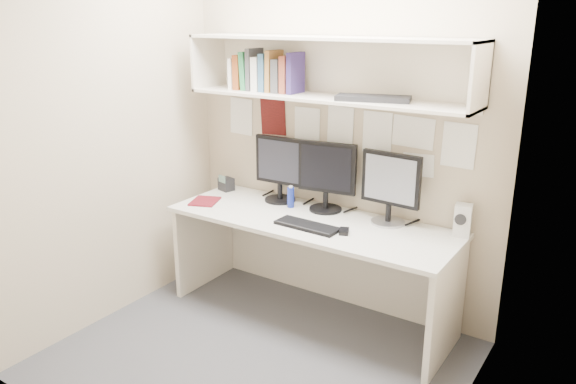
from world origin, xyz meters
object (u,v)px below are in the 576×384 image
Objects in this scene: monitor_right at (390,186)px; keyboard at (307,226)px; desk at (311,268)px; monitor_center at (327,174)px; desk_phone at (226,184)px; maroon_notebook at (205,201)px; monitor_left at (281,167)px; speaker at (463,220)px.

monitor_right is 0.60m from keyboard.
monitor_right is (0.47, 0.22, 0.62)m from desk.
monitor_center is 3.74× the size of desk_phone.
maroon_notebook is (-1.31, -0.34, -0.25)m from monitor_right.
monitor_left is 0.54m from desk_phone.
monitor_right is 1.38m from desk_phone.
desk_phone is at bearing 173.45° from monitor_center.
desk_phone is (-0.06, 0.32, 0.05)m from maroon_notebook.
desk is 15.31× the size of desk_phone.
keyboard is 2.14× the size of speaker.
monitor_left is 3.68× the size of desk_phone.
monitor_right is (0.87, 0.00, -0.00)m from monitor_left.
monitor_left reaches higher than speaker.
speaker is at bearing 0.14° from monitor_left.
speaker reaches higher than keyboard.
monitor_center reaches higher than desk.
monitor_left is 2.36× the size of speaker.
desk_phone is at bearing 167.80° from desk.
desk is 9.84× the size of speaker.
monitor_center is at bearing 16.97° from desk_phone.
keyboard is 1.02m from desk_phone.
desk_phone reaches higher than maroon_notebook.
monitor_right is 2.12× the size of maroon_notebook.
speaker is at bearing 17.58° from desk_phone.
monitor_center is (-0.01, 0.22, 0.63)m from desk.
monitor_center is 0.94m from maroon_notebook.
keyboard is (-0.41, -0.37, -0.25)m from monitor_right.
keyboard reaches higher than maroon_notebook.
monitor_center is 1.02× the size of monitor_right.
speaker is (0.95, 0.05, -0.16)m from monitor_center.
desk_phone is (-0.90, 0.19, 0.42)m from desk.
desk_phone is (-1.84, -0.07, -0.05)m from speaker.
maroon_notebook is at bearing -165.83° from monitor_center.
desk is at bearing -13.26° from maroon_notebook.
desk_phone reaches higher than keyboard.
monitor_left is (-0.40, 0.22, 0.62)m from desk.
monitor_center reaches higher than desk_phone.
monitor_right is at bearing -6.92° from maroon_notebook.
speaker reaches higher than maroon_notebook.
monitor_left is at bearing 151.20° from desk.
monitor_right reaches higher than speaker.
speaker is at bearing 9.37° from monitor_right.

